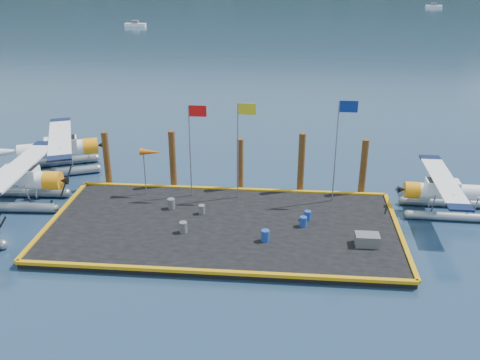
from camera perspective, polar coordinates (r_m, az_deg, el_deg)
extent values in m
plane|color=navy|center=(31.21, -1.81, -5.41)|extent=(4000.00, 4000.00, 0.00)
cube|color=black|center=(31.11, -1.81, -5.08)|extent=(20.00, 10.00, 0.40)
cylinder|color=gray|center=(38.18, -22.48, -1.21)|extent=(6.34, 0.90, 0.61)
cylinder|color=gray|center=(36.36, -23.87, -2.66)|extent=(6.34, 0.90, 0.61)
cylinder|color=white|center=(36.66, -23.20, 0.03)|extent=(4.79, 1.34, 1.12)
cube|color=white|center=(36.27, -22.42, 0.53)|extent=(2.29, 1.22, 0.92)
cube|color=black|center=(36.07, -22.03, 0.82)|extent=(1.47, 1.13, 0.56)
cylinder|color=orange|center=(35.59, -19.35, -0.05)|extent=(1.07, 1.23, 1.18)
cube|color=black|center=(35.28, -18.04, -0.07)|extent=(0.16, 2.27, 1.14)
cube|color=white|center=(36.09, -22.54, 1.27)|extent=(1.95, 9.23, 0.12)
cube|color=#0A1436|center=(39.84, -20.05, 3.63)|extent=(1.57, 0.99, 0.13)
cylinder|color=gray|center=(42.71, -19.36, 1.79)|extent=(6.14, 2.96, 0.62)
cylinder|color=gray|center=(40.60, -19.42, 0.69)|extent=(6.14, 2.96, 0.62)
cylinder|color=white|center=(41.17, -19.36, 3.08)|extent=(4.85, 2.84, 1.13)
cube|color=white|center=(41.03, -18.57, 3.65)|extent=(2.52, 1.90, 0.92)
cube|color=black|center=(40.95, -18.17, 3.97)|extent=(1.74, 1.54, 0.57)
cylinder|color=orange|center=(41.10, -15.66, 3.51)|extent=(1.40, 1.49, 1.19)
cube|color=black|center=(41.12, -14.44, 3.65)|extent=(0.92, 2.14, 1.15)
cube|color=white|center=(40.87, -18.66, 4.33)|extent=(4.90, 9.15, 0.12)
cube|color=#0A1436|center=(45.10, -18.62, 6.04)|extent=(1.78, 1.44, 0.13)
cube|color=#0A1436|center=(36.69, -18.70, 2.22)|extent=(1.78, 1.44, 0.13)
cylinder|color=gray|center=(34.66, 21.92, -3.65)|extent=(5.51, 0.65, 0.53)
cylinder|color=gray|center=(36.36, 21.19, -2.28)|extent=(5.51, 0.65, 0.53)
cylinder|color=white|center=(34.98, 21.55, -1.17)|extent=(4.15, 1.07, 0.98)
cube|color=white|center=(34.73, 20.78, -0.67)|extent=(1.97, 1.02, 0.80)
cube|color=black|center=(34.59, 20.39, -0.39)|extent=(1.26, 0.96, 0.49)
cylinder|color=orange|center=(34.43, 17.85, -1.02)|extent=(0.91, 1.05, 1.03)
cube|color=black|center=(34.29, 16.62, -0.97)|extent=(0.10, 1.98, 1.00)
cube|color=white|center=(34.56, 20.88, 0.00)|extent=(1.51, 8.01, 0.11)
cube|color=#0A1436|center=(31.20, 22.43, -2.74)|extent=(1.35, 0.83, 0.12)
cube|color=#0A1436|center=(38.01, 19.61, 2.25)|extent=(1.35, 0.83, 0.12)
cylinder|color=#55565A|center=(33.01, -7.35, -2.52)|extent=(0.46, 0.46, 0.64)
cylinder|color=#1B3D99|center=(29.21, 2.72, -5.94)|extent=(0.46, 0.46, 0.65)
cylinder|color=#1B3D99|center=(30.90, 6.76, -4.42)|extent=(0.42, 0.42, 0.59)
cylinder|color=#55565A|center=(30.20, -6.07, -5.03)|extent=(0.45, 0.45, 0.63)
cylinder|color=#1B3D99|center=(31.65, 7.22, -3.77)|extent=(0.40, 0.40, 0.56)
cylinder|color=#55565A|center=(32.20, -4.10, -3.15)|extent=(0.40, 0.40, 0.56)
cube|color=#55565A|center=(29.58, 13.40, -6.22)|extent=(1.28, 0.85, 0.64)
cylinder|color=gray|center=(33.60, -5.35, 3.01)|extent=(0.08, 0.08, 6.00)
cube|color=red|center=(32.69, -4.56, 7.35)|extent=(1.10, 0.03, 0.70)
cylinder|color=gray|center=(33.16, -0.24, 3.02)|extent=(0.08, 0.08, 6.20)
cube|color=gold|center=(32.28, 0.73, 7.58)|extent=(1.10, 0.03, 0.70)
cylinder|color=gray|center=(33.12, 10.16, 2.90)|extent=(0.08, 0.08, 6.50)
cube|color=navy|center=(32.31, 11.50, 7.68)|extent=(1.10, 0.03, 0.70)
cylinder|color=gray|center=(34.79, -10.12, 0.81)|extent=(0.07, 0.07, 3.00)
cone|color=#D3530B|center=(34.16, -9.47, 2.95)|extent=(1.40, 0.44, 0.44)
cylinder|color=#432613|center=(37.04, -14.00, 2.03)|extent=(0.44, 0.44, 4.00)
cylinder|color=#432613|center=(35.81, -7.18, 1.99)|extent=(0.44, 0.44, 4.20)
cylinder|color=#432613|center=(35.22, 0.01, 1.47)|extent=(0.44, 0.44, 3.80)
cylinder|color=#432613|center=(35.02, 6.54, 1.62)|extent=(0.44, 0.44, 4.30)
cylinder|color=#432613|center=(35.42, 13.01, 1.15)|extent=(0.44, 0.44, 4.00)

